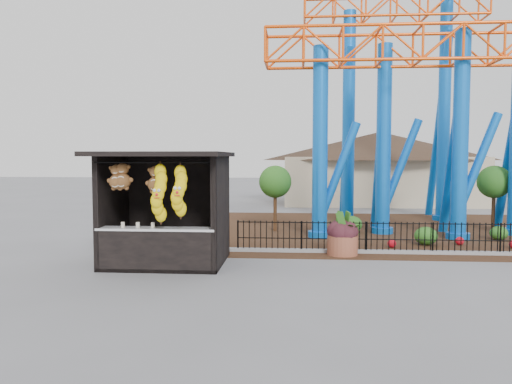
# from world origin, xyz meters

# --- Properties ---
(ground) EXTENTS (120.00, 120.00, 0.00)m
(ground) POSITION_xyz_m (0.00, 0.00, 0.00)
(ground) COLOR slate
(ground) RESTS_ON ground
(mulch_bed) EXTENTS (18.00, 12.00, 0.02)m
(mulch_bed) POSITION_xyz_m (4.00, 8.00, 0.01)
(mulch_bed) COLOR #331E11
(mulch_bed) RESTS_ON ground
(curb) EXTENTS (18.00, 0.18, 0.12)m
(curb) POSITION_xyz_m (4.00, 3.00, 0.06)
(curb) COLOR gray
(curb) RESTS_ON ground
(prize_booth) EXTENTS (3.50, 3.40, 3.12)m
(prize_booth) POSITION_xyz_m (-3.00, 0.91, 1.52)
(prize_booth) COLOR black
(prize_booth) RESTS_ON ground
(picket_fence) EXTENTS (12.20, 0.06, 1.00)m
(picket_fence) POSITION_xyz_m (4.90, 3.00, 0.50)
(picket_fence) COLOR black
(picket_fence) RESTS_ON ground
(roller_coaster) EXTENTS (11.00, 6.37, 10.82)m
(roller_coaster) POSITION_xyz_m (5.12, 8.23, 6.44)
(roller_coaster) COLOR blue
(roller_coaster) RESTS_ON ground
(terracotta_planter) EXTENTS (1.04, 1.04, 0.61)m
(terracotta_planter) POSITION_xyz_m (2.03, 2.70, 0.31)
(terracotta_planter) COLOR brown
(terracotta_planter) RESTS_ON ground
(planter_foliage) EXTENTS (0.70, 0.70, 0.64)m
(planter_foliage) POSITION_xyz_m (2.03, 2.70, 0.93)
(planter_foliage) COLOR #36151C
(planter_foliage) RESTS_ON terracotta_planter
(potted_plant) EXTENTS (1.10, 1.03, 0.99)m
(potted_plant) POSITION_xyz_m (2.13, 2.70, 0.49)
(potted_plant) COLOR #1F5D1B
(potted_plant) RESTS_ON ground
(landscaping) EXTENTS (7.65, 3.83, 0.65)m
(landscaping) POSITION_xyz_m (4.95, 5.67, 0.30)
(landscaping) COLOR #285E1B
(landscaping) RESTS_ON mulch_bed
(pavilion) EXTENTS (15.00, 15.00, 4.80)m
(pavilion) POSITION_xyz_m (6.00, 20.00, 3.07)
(pavilion) COLOR #BFAD8C
(pavilion) RESTS_ON ground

